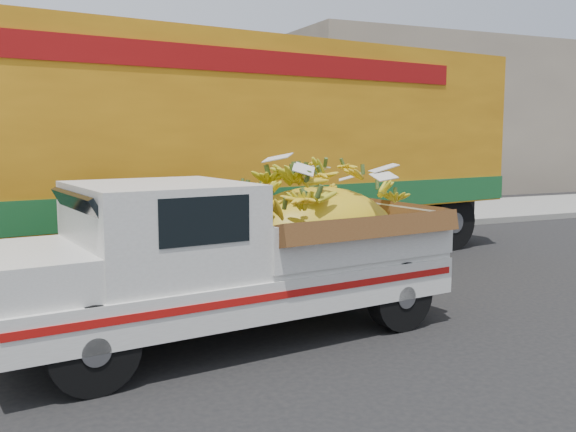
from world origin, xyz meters
name	(u,v)px	position (x,y,z in m)	size (l,w,h in m)	color
ground	(276,324)	(0.00, 0.00, 0.00)	(100.00, 100.00, 0.00)	black
curb	(160,243)	(0.00, 5.99, 0.07)	(60.00, 0.25, 0.15)	gray
sidewalk	(140,229)	(0.00, 8.09, 0.07)	(60.00, 4.00, 0.14)	gray
building_right	(444,118)	(14.00, 14.99, 3.00)	(14.00, 6.00, 6.00)	gray
pickup_truck	(260,251)	(-0.29, -0.20, 0.95)	(5.22, 2.49, 1.76)	black
semi_trailer	(213,143)	(0.37, 3.54, 2.12)	(12.07, 4.32, 3.80)	black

